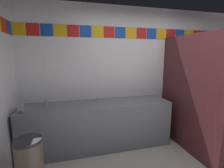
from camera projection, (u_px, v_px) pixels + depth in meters
The scene contains 9 objects.
wall_back at pixel (139, 73), 3.42m from camera, with size 4.59×0.09×2.60m.
vanity_counter at pixel (98, 124), 3.02m from camera, with size 2.62×0.61×0.83m.
faucet_left at pixel (46, 102), 2.80m from camera, with size 0.04×0.10×0.14m.
faucet_center at pixel (97, 99), 3.02m from camera, with size 0.04×0.10×0.14m.
faucet_right at pixel (141, 96), 3.24m from camera, with size 0.04×0.10×0.14m.
soap_dispenser at pixel (21, 107), 2.45m from camera, with size 0.09×0.09×0.16m.
stall_divider at pixel (207, 97), 2.65m from camera, with size 0.92×1.51×2.02m.
toilet at pixel (198, 121), 3.46m from camera, with size 0.39×0.49×0.74m.
trash_bin at pixel (30, 165), 2.04m from camera, with size 0.33×0.33×0.68m.
Camera 1 is at (-1.42, -1.48, 1.69)m, focal length 26.43 mm.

